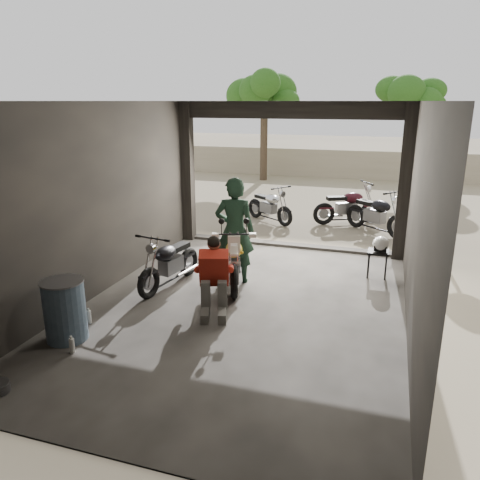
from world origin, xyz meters
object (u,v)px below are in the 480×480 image
Objects in this scene: sign_post at (442,176)px; outside_bike_a at (270,203)px; left_bike at (169,259)px; outside_bike_b at (348,203)px; oil_drum at (65,311)px; main_bike at (234,255)px; stool at (378,255)px; helmet at (381,244)px; rider at (235,231)px; outside_bike_c at (377,211)px; mechanic at (214,279)px.

outside_bike_a is at bearing -166.40° from sign_post.
outside_bike_b is (2.59, 5.52, 0.05)m from left_bike.
left_bike is 2.28m from oil_drum.
outside_bike_b reaches higher than main_bike.
oil_drum is 8.44m from sign_post.
helmet is (0.03, -0.01, 0.22)m from stool.
rider is at bearing -139.22° from outside_bike_a.
outside_bike_a is 2.94× the size of stool.
main_bike is 1.09× the size of outside_bike_a.
sign_post is (4.70, 4.33, 1.06)m from left_bike.
outside_bike_c is 8.00m from oil_drum.
main_bike is 4.67m from outside_bike_a.
rider is (0.50, -4.51, 0.45)m from outside_bike_a.
rider is (-1.56, -4.95, 0.40)m from outside_bike_b.
main_bike is 1.29m from mechanic.
outside_bike_c is at bearing 108.88° from helmet.
rider is at bearing -110.53° from sign_post.
left_bike is 3.89m from helmet.
stool is (0.92, -3.92, -0.12)m from outside_bike_b.
mechanic reaches higher than oil_drum.
sign_post reaches higher than outside_bike_b.
outside_bike_c is at bearing 92.79° from stool.
sign_post is (1.20, 2.73, 1.13)m from stool.
helmet is at bearing 33.51° from left_bike.
outside_bike_c reaches higher than left_bike.
outside_bike_b is 4.03m from stool.
main_bike is at bearing -139.41° from helmet.
rider is 2.73m from helmet.
left_bike is at bearing 128.01° from outside_bike_b.
outside_bike_b is at bearing 74.08° from left_bike.
stool is 5.54m from oil_drum.
outside_bike_b reaches higher than stool.
oil_drum is at bearing -138.92° from main_bike.
main_bike is at bearing 31.65° from left_bike.
mechanic is at bearing 140.52° from outside_bike_b.
oil_drum is (-1.55, -2.66, -0.12)m from main_bike.
outside_bike_b reaches higher than left_bike.
main_bike is 5.31m from outside_bike_b.
helmet is 0.36× the size of oil_drum.
outside_bike_c is 1.74m from sign_post.
main_bike is 1.15m from left_bike.
left_bike is 1.76× the size of oil_drum.
helmet is at bearing 6.35° from main_bike.
outside_bike_c is 6.04m from mechanic.
oil_drum is (-0.49, -2.23, -0.08)m from left_bike.
outside_bike_c is at bearing 61.26° from oil_drum.
main_bike reaches higher than helmet.
oil_drum reaches higher than helmet.
mechanic reaches higher than left_bike.
main_bike is 2.71m from stool.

